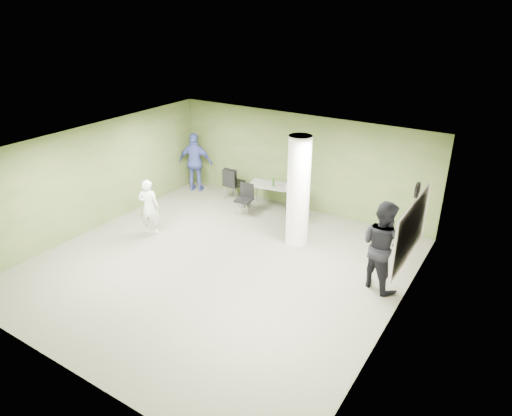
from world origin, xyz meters
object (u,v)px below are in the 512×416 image
Objects in this scene: woman_white at (149,207)px; man_blue at (195,162)px; chair_back_left at (233,180)px; folding_table at (275,187)px; man_black at (382,245)px.

man_blue is (-0.89, 3.01, 0.20)m from woman_white.
woman_white is at bearing 82.38° from chair_back_left.
folding_table and chair_back_left have the same top height.
chair_back_left is 1.40m from man_blue.
woman_white is at bearing 31.63° from man_black.
man_black reaches higher than woman_white.
man_black is 7.15m from man_blue.
man_black reaches higher than folding_table.
folding_table is at bearing 163.03° from man_blue.
chair_back_left is at bearing 166.97° from man_blue.
folding_table is 0.82× the size of man_black.
chair_back_left is at bearing 168.52° from folding_table.
chair_back_left is 0.51× the size of man_blue.
chair_back_left is 5.97m from man_black.
man_blue is (-6.80, 2.22, -0.04)m from man_black.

